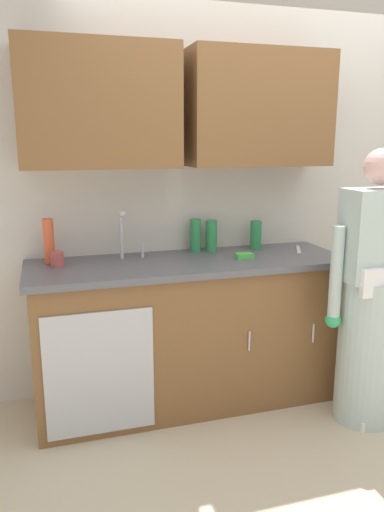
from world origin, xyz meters
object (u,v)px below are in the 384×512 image
(person_at_sink, at_px, (370,310))
(bottle_water_short, at_px, (256,235))
(sink, at_px, (132,266))
(knife_on_counter, at_px, (298,249))
(cup_by_sink, at_px, (57,259))
(sponge, at_px, (244,256))
(bottle_dish_liquid, at_px, (211,236))
(bottle_soap, at_px, (49,241))
(bottle_water_tall, at_px, (195,235))

(person_at_sink, bearing_deg, bottle_water_short, 120.21)
(sink, distance_m, knife_on_counter, 1.14)
(cup_by_sink, relative_size, sponge, 0.78)
(knife_on_counter, bearing_deg, bottle_dish_liquid, 102.57)
(bottle_soap, xyz_separation_m, knife_on_counter, (1.61, -0.11, -0.13))
(sink, distance_m, person_at_sink, 1.42)
(sink, bearing_deg, bottle_dish_liquid, 19.14)
(bottle_dish_liquid, distance_m, cup_by_sink, 1.01)
(bottle_water_short, bearing_deg, person_at_sink, -59.79)
(cup_by_sink, xyz_separation_m, knife_on_counter, (1.57, -0.00, -0.04))
(person_at_sink, distance_m, bottle_water_tall, 1.17)
(bottle_soap, distance_m, knife_on_counter, 1.62)
(person_at_sink, bearing_deg, sponge, 141.66)
(bottle_dish_liquid, bearing_deg, bottle_soap, -178.09)
(sink, bearing_deg, sponge, -4.62)
(cup_by_sink, xyz_separation_m, sponge, (1.13, -0.12, -0.03))
(sponge, bearing_deg, bottle_water_short, 52.90)
(bottle_soap, xyz_separation_m, bottle_water_tall, (0.93, 0.05, -0.03))
(sink, relative_size, bottle_soap, 1.86)
(bottle_soap, bearing_deg, sink, -18.95)
(sponge, bearing_deg, sink, 175.38)
(bottle_soap, relative_size, knife_on_counter, 1.12)
(bottle_water_tall, relative_size, cup_by_sink, 2.53)
(sink, height_order, knife_on_counter, sink)
(bottle_soap, bearing_deg, bottle_water_short, 1.02)
(bottle_soap, height_order, bottle_water_tall, bottle_soap)
(person_at_sink, distance_m, bottle_dish_liquid, 1.09)
(person_at_sink, bearing_deg, bottle_dish_liquid, 135.21)
(person_at_sink, distance_m, sponge, 0.81)
(bottle_dish_liquid, distance_m, sponge, 0.30)
(sponge, bearing_deg, cup_by_sink, 174.14)
(bottle_water_tall, distance_m, knife_on_counter, 0.70)
(sink, bearing_deg, bottle_water_short, 11.90)
(bottle_soap, distance_m, bottle_water_tall, 0.93)
(bottle_dish_liquid, height_order, sponge, bottle_dish_liquid)
(bottle_water_short, height_order, knife_on_counter, bottle_water_short)
(sink, height_order, cup_by_sink, sink)
(bottle_water_tall, height_order, sponge, bottle_water_tall)
(bottle_water_tall, bearing_deg, bottle_dish_liquid, -7.19)
(knife_on_counter, bearing_deg, person_at_sink, -138.29)
(person_at_sink, xyz_separation_m, sponge, (-0.60, 0.48, 0.26))
(sink, xyz_separation_m, bottle_water_tall, (0.46, 0.21, 0.12))
(person_at_sink, xyz_separation_m, bottle_dish_liquid, (-0.73, 0.73, 0.35))
(bottle_dish_liquid, distance_m, knife_on_counter, 0.60)
(cup_by_sink, height_order, sponge, cup_by_sink)
(cup_by_sink, bearing_deg, sponge, -5.86)
(person_at_sink, distance_m, knife_on_counter, 0.66)
(person_at_sink, height_order, cup_by_sink, person_at_sink)
(sink, height_order, bottle_soap, sink)
(sink, bearing_deg, bottle_water_tall, 24.49)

